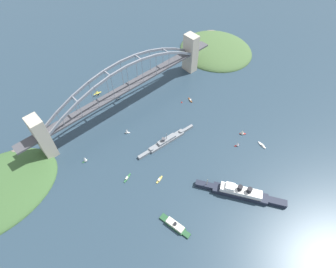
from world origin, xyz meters
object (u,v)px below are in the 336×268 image
object	(u,v)px
small_boat_0	(127,131)
small_boat_2	(127,178)
seaplane_taxiing_near_bridge	(118,97)
small_boat_4	(238,144)
seaplane_second_in_formation	(98,94)
harbor_arch_bridge	(127,88)
channel_marker_buoy	(182,102)
naval_cruiser	(166,141)
harbor_ferry_steamer	(175,225)
small_boat_6	(242,132)
small_boat_1	(85,159)
ocean_liner	(241,193)
small_boat_3	(190,100)
small_boat_5	(159,180)
small_boat_7	(262,145)

from	to	relation	value
small_boat_0	small_boat_2	world-z (taller)	small_boat_0
seaplane_taxiing_near_bridge	small_boat_4	size ratio (longest dim) A/B	1.39
seaplane_second_in_formation	small_boat_4	bearing A→B (deg)	111.20
harbor_arch_bridge	channel_marker_buoy	distance (m)	79.80
naval_cruiser	small_boat_0	distance (m)	52.63
harbor_ferry_steamer	small_boat_2	world-z (taller)	harbor_ferry_steamer
seaplane_second_in_formation	small_boat_6	world-z (taller)	small_boat_6
seaplane_taxiing_near_bridge	small_boat_6	distance (m)	179.05
small_boat_0	small_boat_4	size ratio (longest dim) A/B	1.14
harbor_arch_bridge	small_boat_4	distance (m)	159.11
seaplane_second_in_formation	small_boat_0	bearing A→B (deg)	81.75
harbor_ferry_steamer	small_boat_1	distance (m)	130.54
harbor_ferry_steamer	small_boat_0	size ratio (longest dim) A/B	4.36
ocean_liner	harbor_ferry_steamer	xyz separation A→B (m)	(75.41, -22.66, -2.86)
harbor_arch_bridge	naval_cruiser	world-z (taller)	harbor_arch_bridge
ocean_liner	naval_cruiser	xyz separation A→B (m)	(10.26, -106.93, -2.39)
seaplane_taxiing_near_bridge	seaplane_second_in_formation	xyz separation A→B (m)	(17.78, -25.65, -0.37)
small_boat_0	small_boat_3	xyz separation A→B (m)	(-102.62, 13.15, -2.98)
harbor_arch_bridge	small_boat_2	xyz separation A→B (m)	(73.40, 91.65, -31.00)
naval_cruiser	small_boat_3	size ratio (longest dim) A/B	8.28
harbor_ferry_steamer	channel_marker_buoy	world-z (taller)	harbor_ferry_steamer
ocean_liner	harbor_ferry_steamer	size ratio (longest dim) A/B	2.41
ocean_liner	harbor_ferry_steamer	bearing A→B (deg)	-16.72
small_boat_2	small_boat_5	bearing A→B (deg)	134.13
seaplane_second_in_formation	small_boat_7	distance (m)	236.84
harbor_arch_bridge	seaplane_taxiing_near_bridge	size ratio (longest dim) A/B	30.07
ocean_liner	small_boat_6	size ratio (longest dim) A/B	11.74
small_boat_2	small_boat_4	distance (m)	139.55
ocean_liner	seaplane_taxiing_near_bridge	distance (m)	212.94
ocean_liner	small_boat_7	size ratio (longest dim) A/B	7.03
naval_cruiser	small_boat_7	bearing A→B (deg)	134.88
small_boat_3	small_boat_6	world-z (taller)	small_boat_6
small_boat_2	harbor_arch_bridge	bearing A→B (deg)	-128.69
harbor_ferry_steamer	seaplane_taxiing_near_bridge	world-z (taller)	harbor_ferry_steamer
seaplane_taxiing_near_bridge	small_boat_5	world-z (taller)	seaplane_taxiing_near_bridge
small_boat_2	channel_marker_buoy	xyz separation A→B (m)	(-130.93, -45.66, 0.28)
ocean_liner	small_boat_1	size ratio (longest dim) A/B	10.57
ocean_liner	small_boat_5	xyz separation A→B (m)	(52.03, -72.70, -4.42)
seaplane_second_in_formation	small_boat_5	size ratio (longest dim) A/B	1.06
naval_cruiser	small_boat_3	xyz separation A→B (m)	(-75.80, -32.13, -2.00)
small_boat_0	small_boat_1	size ratio (longest dim) A/B	1.00
harbor_ferry_steamer	channel_marker_buoy	size ratio (longest dim) A/B	12.96
seaplane_second_in_formation	small_boat_7	xyz separation A→B (m)	(-98.02, 215.60, -1.21)
harbor_arch_bridge	small_boat_2	bearing A→B (deg)	51.31
ocean_liner	small_boat_6	bearing A→B (deg)	-143.95
small_boat_1	small_boat_7	xyz separation A→B (m)	(-172.69, 128.13, -2.95)
small_boat_2	small_boat_3	size ratio (longest dim) A/B	1.24
ocean_liner	small_boat_6	distance (m)	87.07
harbor_arch_bridge	small_boat_6	distance (m)	160.30
small_boat_5	small_boat_7	world-z (taller)	small_boat_7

